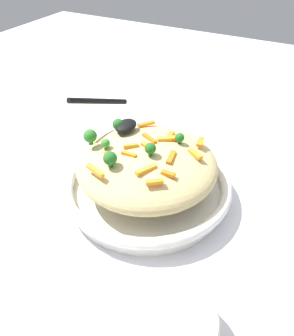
{
  "coord_description": "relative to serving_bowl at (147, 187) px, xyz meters",
  "views": [
    {
      "loc": [
        0.5,
        0.27,
        0.51
      ],
      "look_at": [
        0.0,
        0.0,
        0.08
      ],
      "focal_mm": 37.36,
      "sensor_mm": 36.0,
      "label": 1
    }
  ],
  "objects": [
    {
      "name": "carrot_piece_12",
      "position": [
        0.05,
        0.07,
        0.1
      ],
      "size": [
        0.01,
        0.03,
        0.01
      ],
      "primitive_type": "cube",
      "rotation": [
        0.0,
        0.0,
        4.73
      ],
      "color": "orange",
      "rests_on": "pasta_mound"
    },
    {
      "name": "serving_spoon",
      "position": [
        -0.05,
        -0.1,
        0.12
      ],
      "size": [
        0.16,
        0.12,
        0.08
      ],
      "color": "black",
      "rests_on": "pasta_mound"
    },
    {
      "name": "ground_plane",
      "position": [
        0.0,
        0.0,
        -0.03
      ],
      "size": [
        2.4,
        2.4,
        0.0
      ],
      "primitive_type": "plane",
      "color": "silver"
    },
    {
      "name": "carrot_piece_1",
      "position": [
        0.04,
        -0.02,
        0.1
      ],
      "size": [
        0.01,
        0.03,
        0.01
      ],
      "primitive_type": "cube",
      "rotation": [
        0.0,
        0.0,
        1.62
      ],
      "color": "orange",
      "rests_on": "pasta_mound"
    },
    {
      "name": "pasta_mound",
      "position": [
        0.0,
        0.0,
        0.06
      ],
      "size": [
        0.28,
        0.28,
        0.09
      ],
      "primitive_type": "ellipsoid",
      "color": "#D1BA7A",
      "rests_on": "serving_bowl"
    },
    {
      "name": "carrot_piece_14",
      "position": [
        -0.07,
        0.08,
        0.1
      ],
      "size": [
        0.03,
        0.02,
        0.01
      ],
      "primitive_type": "cube",
      "rotation": [
        0.0,
        0.0,
        3.32
      ],
      "color": "orange",
      "rests_on": "pasta_mound"
    },
    {
      "name": "carrot_piece_6",
      "position": [
        0.0,
        0.0,
        0.1
      ],
      "size": [
        0.02,
        0.03,
        0.01
      ],
      "primitive_type": "cube",
      "rotation": [
        0.0,
        0.0,
        1.3
      ],
      "color": "orange",
      "rests_on": "pasta_mound"
    },
    {
      "name": "carrot_piece_2",
      "position": [
        0.01,
        -0.03,
        0.1
      ],
      "size": [
        0.02,
        0.03,
        0.01
      ],
      "primitive_type": "cube",
      "rotation": [
        0.0,
        0.0,
        5.44
      ],
      "color": "orange",
      "rests_on": "pasta_mound"
    },
    {
      "name": "broccoli_floret_2",
      "position": [
        -0.05,
        0.05,
        0.11
      ],
      "size": [
        0.02,
        0.02,
        0.02
      ],
      "color": "#205B1C",
      "rests_on": "pasta_mound"
    },
    {
      "name": "carrot_piece_7",
      "position": [
        0.11,
        -0.05,
        0.1
      ],
      "size": [
        0.02,
        0.04,
        0.01
      ],
      "primitive_type": "cube",
      "rotation": [
        0.0,
        0.0,
        4.4
      ],
      "color": "orange",
      "rests_on": "pasta_mound"
    },
    {
      "name": "carrot_piece_11",
      "position": [
        0.06,
        -0.05,
        0.1
      ],
      "size": [
        0.02,
        0.03,
        0.01
      ],
      "primitive_type": "cube",
      "rotation": [
        0.0,
        0.0,
        4.13
      ],
      "color": "orange",
      "rests_on": "pasta_mound"
    },
    {
      "name": "carrot_piece_10",
      "position": [
        -0.07,
        0.02,
        0.1
      ],
      "size": [
        0.03,
        0.01,
        0.01
      ],
      "primitive_type": "cube",
      "rotation": [
        0.0,
        0.0,
        3.21
      ],
      "color": "orange",
      "rests_on": "pasta_mound"
    },
    {
      "name": "carrot_piece_8",
      "position": [
        0.08,
        0.06,
        0.1
      ],
      "size": [
        0.03,
        0.03,
        0.01
      ],
      "primitive_type": "cube",
      "rotation": [
        0.0,
        0.0,
        5.38
      ],
      "color": "orange",
      "rests_on": "pasta_mound"
    },
    {
      "name": "carrot_piece_9",
      "position": [
        -0.09,
        -0.05,
        0.1
      ],
      "size": [
        0.04,
        0.03,
        0.01
      ],
      "primitive_type": "cube",
      "rotation": [
        0.0,
        0.0,
        2.48
      ],
      "color": "orange",
      "rests_on": "pasta_mound"
    },
    {
      "name": "carrot_piece_4",
      "position": [
        0.06,
        0.03,
        0.1
      ],
      "size": [
        0.04,
        0.03,
        0.01
      ],
      "primitive_type": "cube",
      "rotation": [
        0.0,
        0.0,
        5.81
      ],
      "color": "orange",
      "rests_on": "pasta_mound"
    },
    {
      "name": "carrot_piece_13",
      "position": [
        -0.03,
        0.09,
        0.1
      ],
      "size": [
        0.03,
        0.03,
        0.01
      ],
      "primitive_type": "cube",
      "rotation": [
        0.0,
        0.0,
        1.04
      ],
      "color": "orange",
      "rests_on": "pasta_mound"
    },
    {
      "name": "carrot_piece_3",
      "position": [
        0.01,
        0.06,
        0.1
      ],
      "size": [
        0.04,
        0.02,
        0.01
      ],
      "primitive_type": "cube",
      "rotation": [
        0.0,
        0.0,
        0.17
      ],
      "color": "orange",
      "rests_on": "pasta_mound"
    },
    {
      "name": "broccoli_floret_1",
      "position": [
        -0.03,
        -0.09,
        0.11
      ],
      "size": [
        0.02,
        0.02,
        0.03
      ],
      "color": "#205B1C",
      "rests_on": "pasta_mound"
    },
    {
      "name": "broccoli_floret_0",
      "position": [
        0.02,
        0.02,
        0.12
      ],
      "size": [
        0.02,
        0.02,
        0.03
      ],
      "color": "#205B1C",
      "rests_on": "pasta_mound"
    },
    {
      "name": "companion_bowl",
      "position": [
        0.26,
        0.17,
        0.01
      ],
      "size": [
        0.15,
        0.15,
        0.06
      ],
      "color": "beige",
      "rests_on": "ground_plane"
    },
    {
      "name": "serving_bowl",
      "position": [
        0.0,
        0.0,
        0.0
      ],
      "size": [
        0.35,
        0.35,
        0.05
      ],
      "color": "white",
      "rests_on": "ground_plane"
    },
    {
      "name": "broccoli_floret_5",
      "position": [
        0.08,
        -0.03,
        0.11
      ],
      "size": [
        0.03,
        0.03,
        0.03
      ],
      "color": "#205B1C",
      "rests_on": "pasta_mound"
    },
    {
      "name": "broccoli_floret_4",
      "position": [
        0.03,
        -0.07,
        0.11
      ],
      "size": [
        0.02,
        0.02,
        0.02
      ],
      "color": "#377928",
      "rests_on": "pasta_mound"
    },
    {
      "name": "carrot_piece_5",
      "position": [
        -0.04,
        0.02,
        0.1
      ],
      "size": [
        0.03,
        0.04,
        0.01
      ],
      "primitive_type": "cube",
      "rotation": [
        0.0,
        0.0,
        2.21
      ],
      "color": "orange",
      "rests_on": "pasta_mound"
    },
    {
      "name": "broccoli_floret_3",
      "position": [
        0.03,
        -0.11,
        0.11
      ],
      "size": [
        0.03,
        0.03,
        0.03
      ],
      "color": "#296820",
      "rests_on": "pasta_mound"
    },
    {
      "name": "carrot_piece_0",
      "position": [
        -0.03,
        -0.01,
        0.1
      ],
      "size": [
        0.02,
        0.04,
        0.01
      ],
      "primitive_type": "cube",
      "rotation": [
        0.0,
        0.0,
        4.29
      ],
      "color": "orange",
      "rests_on": "pasta_mound"
    }
  ]
}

